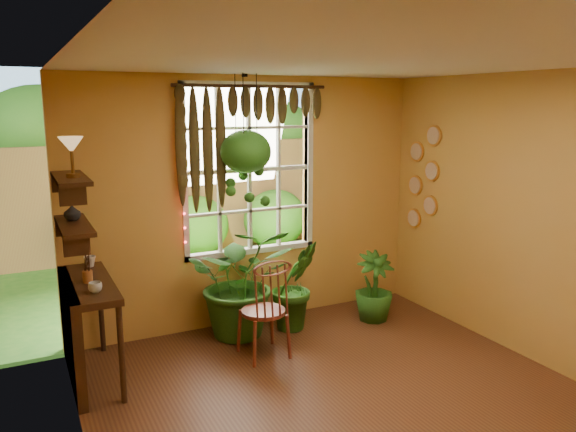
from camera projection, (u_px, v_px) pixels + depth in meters
name	position (u px, v px, depth m)	size (l,w,h in m)	color
floor	(364.00, 416.00, 4.39)	(4.50, 4.50, 0.00)	#562E18
ceiling	(374.00, 60.00, 3.86)	(4.50, 4.50, 0.00)	white
wall_back	(251.00, 202.00, 6.10)	(4.00, 4.00, 0.00)	#C59143
wall_left	(82.00, 289.00, 3.26)	(4.50, 4.50, 0.00)	#C59143
wall_right	(555.00, 224.00, 5.00)	(4.50, 4.50, 0.00)	#C59143
window	(249.00, 170.00, 6.06)	(1.52, 0.10, 1.86)	silver
valance_vine	(245.00, 116.00, 5.80)	(1.70, 0.12, 1.10)	#37210F
string_lights	(183.00, 170.00, 5.64)	(0.03, 0.03, 1.54)	#FF2633
wall_plates	(423.00, 178.00, 6.52)	(0.04, 0.32, 1.10)	beige
counter_ledge	(77.00, 321.00, 4.86)	(0.40, 1.20, 0.90)	#37210F
shelf_lower	(74.00, 225.00, 4.71)	(0.25, 0.90, 0.04)	#37210F
shelf_upper	(70.00, 178.00, 4.63)	(0.25, 0.90, 0.04)	#37210F
backyard	(166.00, 166.00, 10.28)	(14.00, 10.00, 12.00)	#24631C
windsor_chair	(265.00, 324.00, 5.38)	(0.44, 0.47, 1.14)	maroon
potted_plant_left	(242.00, 280.00, 5.83)	(1.08, 0.93, 1.20)	#184913
potted_plant_mid	(295.00, 285.00, 6.03)	(0.53, 0.43, 0.97)	#184913
potted_plant_right	(374.00, 287.00, 6.29)	(0.44, 0.44, 0.78)	#184913
hanging_basket	(246.00, 156.00, 5.73)	(0.52, 0.52, 1.36)	black
cup_a	(95.00, 287.00, 4.54)	(0.11, 0.11, 0.09)	silver
cup_b	(90.00, 261.00, 5.26)	(0.11, 0.11, 0.10)	beige
brush_jar	(87.00, 269.00, 4.79)	(0.08, 0.08, 0.31)	#98592C
shelf_vase	(72.00, 212.00, 4.81)	(0.14, 0.14, 0.15)	#B2AD99
tiffany_lamp	(71.00, 147.00, 4.49)	(0.20, 0.20, 0.33)	brown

